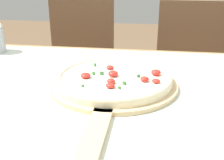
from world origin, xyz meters
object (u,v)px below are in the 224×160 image
object	(u,v)px
pizza_peel	(112,88)
pizza	(114,78)
chair_left	(80,65)
chair_right	(190,71)

from	to	relation	value
pizza_peel	pizza	world-z (taller)	pizza
pizza	chair_left	bearing A→B (deg)	111.57
pizza_peel	chair_left	distance (m)	0.91
pizza_peel	chair_left	world-z (taller)	chair_left
pizza	chair_left	world-z (taller)	chair_left
pizza_peel	chair_right	bearing A→B (deg)	68.71
chair_left	pizza_peel	bearing A→B (deg)	-70.22
pizza_peel	pizza	bearing A→B (deg)	89.05
pizza_peel	chair_left	bearing A→B (deg)	110.91
pizza	chair_left	distance (m)	0.89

